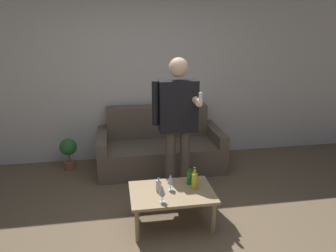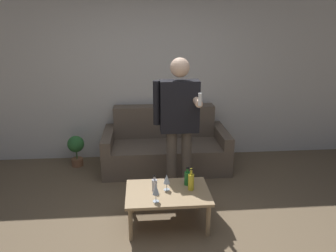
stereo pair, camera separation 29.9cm
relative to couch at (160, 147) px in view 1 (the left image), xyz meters
The scene contains 11 objects.
ground_plane 1.92m from the couch, 94.58° to the right, with size 16.00×16.00×0.00m, color #756047.
wall_back 1.14m from the couch, 109.27° to the left, with size 8.00×0.06×2.70m.
couch is the anchor object (origin of this frame).
coffee_table 1.53m from the couch, 93.37° to the right, with size 0.88×0.60×0.39m.
bottle_orange 1.53m from the couch, 84.04° to the right, with size 0.06×0.06×0.25m.
bottle_green 1.41m from the couch, 84.45° to the right, with size 0.07×0.07×0.21m.
bottle_dark 1.53m from the couch, 98.57° to the right, with size 0.06×0.06×0.18m.
wine_glass_near 1.75m from the couch, 97.39° to the right, with size 0.07×0.07×0.19m.
wine_glass_far 1.52m from the couch, 93.76° to the right, with size 0.07×0.07×0.18m.
person_standing_front 1.11m from the couch, 83.32° to the right, with size 0.54×0.44×1.71m.
potted_plant 1.34m from the couch, behind, with size 0.25×0.25×0.47m.
Camera 1 is at (-0.49, -2.66, 2.08)m, focal length 35.00 mm.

